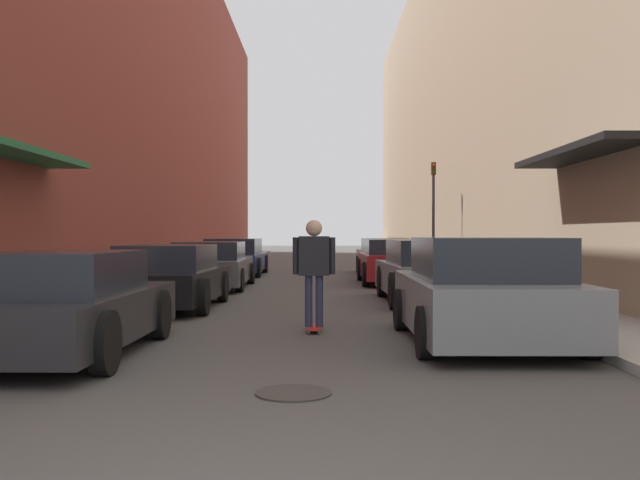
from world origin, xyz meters
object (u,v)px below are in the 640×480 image
Objects in this scene: manhole_cover at (294,393)px; parked_car_left_2 at (211,266)px; parked_car_right_3 at (384,257)px; skateboarder at (314,263)px; parked_car_left_3 at (235,258)px; parked_car_right_1 at (428,272)px; traffic_light at (434,205)px; parked_car_right_0 at (484,293)px; parked_car_left_1 at (170,278)px; parked_car_right_2 at (394,262)px; parked_car_left_0 at (65,305)px.

parked_car_left_2 is at bearing 102.00° from manhole_cover.
parked_car_left_2 is at bearing -128.16° from parked_car_right_3.
parked_car_left_2 is 8.92m from skateboarder.
parked_car_left_3 is 11.19m from parked_car_right_1.
manhole_cover is 19.81m from traffic_light.
parked_car_left_3 is 16.25m from parked_car_right_0.
parked_car_right_3 is 6.19× the size of manhole_cover.
skateboarder is (2.84, -3.25, 0.42)m from parked_car_left_1.
manhole_cover is (-2.40, -14.24, -0.62)m from parked_car_right_2.
parked_car_right_3 is at bearing 66.14° from parked_car_left_1.
parked_car_left_3 is 1.23× the size of traffic_light.
parked_car_right_3 is (0.15, 4.97, -0.01)m from parked_car_right_2.
parked_car_right_1 is 1.05× the size of parked_car_right_3.
parked_car_left_3 is (-0.05, 11.00, 0.02)m from parked_car_left_1.
traffic_light is at bearing 67.37° from parked_car_left_0.
parked_car_right_2 is (5.07, 1.68, 0.03)m from parked_car_left_2.
parked_car_left_2 is at bearing 89.81° from parked_car_left_1.
traffic_light is (1.93, 4.93, 1.87)m from parked_car_right_2.
parked_car_left_1 is (0.12, 5.33, -0.00)m from parked_car_left_0.
parked_car_left_0 is 5.89× the size of manhole_cover.
skateboarder is at bearing -99.02° from parked_car_right_3.
manhole_cover is at bearing -99.58° from parked_car_right_2.
skateboarder is at bearing -78.52° from parked_car_left_3.
parked_car_right_2 is at bearing 18.29° from parked_car_left_2.
parked_car_right_2 is at bearing 80.42° from manhole_cover.
manhole_cover is (-0.15, -4.12, -1.01)m from skateboarder.
parked_car_right_0 is 0.93× the size of parked_car_right_3.
parked_car_right_0 is 0.89× the size of parked_car_right_1.
parked_car_right_1 is 5.75m from parked_car_right_2.
traffic_light is (4.18, 15.06, 1.48)m from skateboarder.
manhole_cover is (-2.42, -2.96, -0.66)m from parked_car_right_0.
parked_car_left_0 is 0.88× the size of parked_car_left_2.
parked_car_right_3 is at bearing 178.93° from traffic_light.
traffic_light is at bearing -1.07° from parked_car_right_3.
parked_car_left_1 is 0.87× the size of parked_car_left_3.
skateboarder is (-2.36, -4.37, 0.38)m from parked_car_right_1.
parked_car_left_1 is at bearing -89.72° from parked_car_left_3.
parked_car_right_3 is at bearing 89.82° from parked_car_right_1.
traffic_light is (7.02, 11.81, 1.90)m from parked_car_left_1.
parked_car_left_0 is at bearing -170.02° from parked_car_right_0.
parked_car_right_0 reaches higher than parked_car_left_0.
parked_car_right_2 reaches higher than parked_car_left_2.
parked_car_left_3 reaches higher than parked_car_left_2.
parked_car_left_0 is 1.02× the size of parked_car_right_0.
traffic_light reaches higher than parked_car_right_1.
parked_car_left_0 is 5.33m from parked_car_left_1.
parked_car_left_2 is 1.03× the size of parked_car_right_1.
parked_car_left_1 is 6.74m from parked_car_right_0.
traffic_light reaches higher than parked_car_left_1.
parked_car_right_2 is at bearing 90.07° from parked_car_right_0.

